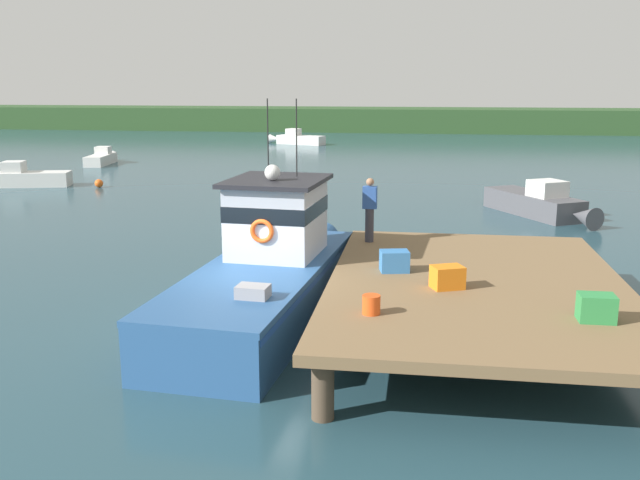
% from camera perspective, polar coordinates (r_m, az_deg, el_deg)
% --- Properties ---
extents(ground_plane, '(200.00, 200.00, 0.00)m').
position_cam_1_polar(ground_plane, '(15.46, -5.73, -6.84)').
color(ground_plane, '#23424C').
extents(dock, '(6.00, 9.00, 1.20)m').
position_cam_1_polar(dock, '(14.74, 12.63, -3.71)').
color(dock, '#4C3D2D').
rests_on(dock, ground).
extents(main_fishing_boat, '(3.23, 9.92, 4.80)m').
position_cam_1_polar(main_fishing_boat, '(15.96, -4.14, -2.40)').
color(main_fishing_boat, '#285184').
rests_on(main_fishing_boat, ground).
extents(crate_single_far, '(0.60, 0.44, 0.47)m').
position_cam_1_polar(crate_single_far, '(12.80, 21.62, -5.16)').
color(crate_single_far, '#2D8442').
rests_on(crate_single_far, dock).
extents(crate_stack_mid_dock, '(0.68, 0.55, 0.45)m').
position_cam_1_polar(crate_stack_mid_dock, '(15.05, 6.09, -1.72)').
color(crate_stack_mid_dock, '#3370B2').
rests_on(crate_stack_mid_dock, dock).
extents(crate_stack_near_edge, '(0.72, 0.63, 0.45)m').
position_cam_1_polar(crate_stack_near_edge, '(13.99, 10.35, -3.00)').
color(crate_stack_near_edge, orange).
rests_on(crate_stack_near_edge, dock).
extents(bait_bucket, '(0.32, 0.32, 0.34)m').
position_cam_1_polar(bait_bucket, '(12.31, 4.21, -5.27)').
color(bait_bucket, '#E04C19').
rests_on(bait_bucket, dock).
extents(deckhand_by_the_boat, '(0.36, 0.22, 1.63)m').
position_cam_1_polar(deckhand_by_the_boat, '(17.66, 4.08, 2.58)').
color(deckhand_by_the_boat, '#383842').
rests_on(deckhand_by_the_boat, dock).
extents(moored_boat_far_right, '(5.13, 2.65, 1.29)m').
position_cam_1_polar(moored_boat_far_right, '(59.60, -1.88, 8.25)').
color(moored_boat_far_right, silver).
rests_on(moored_boat_far_right, ground).
extents(moored_boat_mid_harbor, '(1.54, 4.39, 1.10)m').
position_cam_1_polar(moored_boat_mid_harbor, '(47.20, -17.35, 6.39)').
color(moored_boat_mid_harbor, silver).
rests_on(moored_boat_mid_harbor, ground).
extents(moored_boat_outer_mooring, '(3.85, 5.56, 1.46)m').
position_cam_1_polar(moored_boat_outer_mooring, '(28.79, 17.47, 2.86)').
color(moored_boat_outer_mooring, '#4C4C51').
rests_on(moored_boat_outer_mooring, ground).
extents(moored_boat_far_left, '(5.08, 2.17, 1.27)m').
position_cam_1_polar(moored_boat_far_left, '(38.44, -23.16, 4.69)').
color(moored_boat_far_left, silver).
rests_on(moored_boat_far_left, ground).
extents(mooring_buoy_outer, '(0.37, 0.37, 0.37)m').
position_cam_1_polar(mooring_buoy_outer, '(22.28, -6.22, -0.23)').
color(mooring_buoy_outer, silver).
rests_on(mooring_buoy_outer, ground).
extents(mooring_buoy_channel_marker, '(0.41, 0.41, 0.41)m').
position_cam_1_polar(mooring_buoy_channel_marker, '(36.74, -17.59, 4.43)').
color(mooring_buoy_channel_marker, '#EA5B19').
rests_on(mooring_buoy_channel_marker, ground).
extents(far_shoreline, '(120.00, 8.00, 2.40)m').
position_cam_1_polar(far_shoreline, '(76.30, 5.76, 9.76)').
color(far_shoreline, '#284723').
rests_on(far_shoreline, ground).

